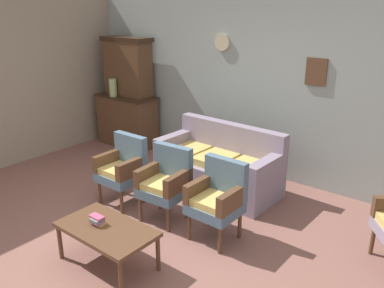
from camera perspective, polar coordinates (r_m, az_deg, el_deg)
The scene contains 11 objects.
ground_plane at distance 4.52m, azimuth -8.88°, elevation -13.97°, with size 7.68×7.68×0.00m, color #84564C.
wall_back_with_decor at distance 5.97m, azimuth 9.34°, elevation 8.36°, with size 6.40×0.09×2.70m.
side_cabinet at distance 7.39m, azimuth -9.35°, elevation 3.41°, with size 1.16×0.55×0.93m.
cabinet_upper_hutch at distance 7.24m, azimuth -9.31°, elevation 11.06°, with size 0.99×0.38×1.03m.
vase_on_cabinet at distance 7.24m, azimuth -11.39°, elevation 8.02°, with size 0.14×0.14×0.32m, color #A6BF78.
floral_couch at distance 5.56m, azimuth 3.94°, elevation -3.30°, with size 1.76×0.86×0.90m.
armchair_near_couch_end at distance 5.18m, azimuth -9.98°, elevation -3.27°, with size 0.52×0.49×0.90m.
armchair_row_middle at distance 4.72m, azimuth -3.82°, elevation -5.31°, with size 0.56×0.53×0.90m.
armchair_by_doorway at distance 4.34m, azimuth 3.73°, elevation -7.65°, with size 0.53×0.50×0.90m.
coffee_table at distance 4.04m, azimuth -12.29°, elevation -12.27°, with size 1.00×0.56×0.42m.
book_stack_on_table at distance 4.07m, azimuth -13.54°, elevation -10.71°, with size 0.17×0.12×0.09m.
Camera 1 is at (2.85, -2.50, 2.47)m, focal length 36.78 mm.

